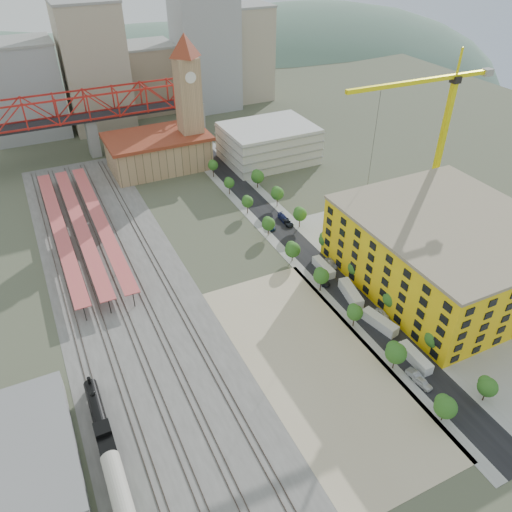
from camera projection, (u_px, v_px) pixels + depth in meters
name	position (u px, v px, depth m)	size (l,w,h in m)	color
ground	(267.00, 280.00, 134.90)	(400.00, 400.00, 0.00)	#474C38
ballast_strip	(120.00, 280.00, 134.91)	(36.00, 165.00, 0.06)	#605E59
dirt_lot	(316.00, 364.00, 110.23)	(28.00, 67.00, 0.06)	tan
street_asphalt	(292.00, 239.00, 151.66)	(12.00, 170.00, 0.06)	black
sidewalk_west	(276.00, 243.00, 149.70)	(3.00, 170.00, 0.04)	gray
sidewalk_east	(307.00, 235.00, 153.63)	(3.00, 170.00, 0.04)	gray
construction_pad	(447.00, 277.00, 136.23)	(50.00, 90.00, 0.06)	gray
rail_tracks	(113.00, 282.00, 134.19)	(26.56, 160.00, 0.18)	#382B23
platform_canopies	(80.00, 224.00, 151.11)	(16.00, 80.00, 4.12)	#C7554C
station_hall	(158.00, 151.00, 189.72)	(38.00, 24.00, 13.10)	tan
clock_tower	(188.00, 90.00, 180.26)	(12.00, 12.00, 52.00)	tan
parking_garage	(268.00, 143.00, 195.35)	(34.00, 26.00, 14.00)	silver
truss_bridge	(87.00, 109.00, 192.53)	(94.00, 9.60, 25.60)	gray
construction_building	(446.00, 251.00, 129.78)	(44.60, 50.60, 18.80)	yellow
warehouse	(11.00, 463.00, 87.76)	(22.00, 32.00, 5.00)	gray
street_trees	(309.00, 256.00, 144.30)	(15.40, 124.40, 8.00)	#305A1B
skyline	(142.00, 66.00, 229.37)	(133.00, 46.00, 60.00)	#9EA0A3
distant_hills	(167.00, 161.00, 388.33)	(647.00, 264.00, 227.00)	#4C6B59
locomotive	(100.00, 421.00, 95.46)	(2.96, 22.87, 5.72)	black
coach	(124.00, 509.00, 80.44)	(3.28, 19.06, 5.98)	#2E3E21
tower_crane	(438.00, 121.00, 144.01)	(48.79, 3.05, 52.07)	yellow
site_trailer_a	(415.00, 358.00, 110.00)	(2.41, 9.17, 2.51)	silver
site_trailer_b	(380.00, 322.00, 119.30)	(2.55, 9.69, 2.65)	silver
site_trailer_c	(351.00, 293.00, 128.11)	(2.68, 10.19, 2.79)	silver
site_trailer_d	(324.00, 267.00, 137.79)	(2.30, 8.75, 2.39)	silver
car_0	(422.00, 383.00, 104.82)	(1.86, 4.62, 1.57)	silver
car_1	(416.00, 376.00, 106.29)	(1.66, 4.76, 1.57)	gray
car_2	(324.00, 281.00, 133.49)	(2.23, 4.84, 1.35)	black
car_3	(270.00, 226.00, 156.41)	(1.88, 4.64, 1.35)	navy
car_4	(382.00, 314.00, 122.76)	(1.64, 4.07, 1.39)	white
car_5	(331.00, 264.00, 139.87)	(1.70, 4.88, 1.61)	gray
car_6	(288.00, 223.00, 158.21)	(2.34, 5.07, 1.41)	black
car_7	(283.00, 218.00, 160.47)	(2.18, 5.36, 1.56)	navy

